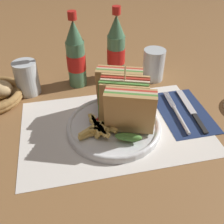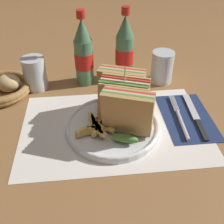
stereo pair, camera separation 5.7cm
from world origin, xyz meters
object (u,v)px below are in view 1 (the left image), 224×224
Objects in this scene: coke_bottle_far at (116,49)px; club_sandwich at (124,101)px; fork at (178,115)px; glass_near at (153,67)px; glass_far at (27,80)px; plate_main at (114,126)px; coke_bottle_near at (76,56)px; knife at (192,110)px.

club_sandwich is at bearing -98.13° from coke_bottle_far.
glass_near is at bearing 93.56° from fork.
glass_far is (-0.40, 0.21, 0.04)m from fork.
coke_bottle_far is at bearing 75.93° from plate_main.
coke_bottle_near is 0.25m from glass_near.
plate_main is 1.22× the size of knife.
fork is 0.05m from knife.
club_sandwich is 0.26m from glass_near.
coke_bottle_far is at bearing 7.02° from glass_far.
club_sandwich is 0.24m from coke_bottle_far.
knife is at bearing 2.67° from club_sandwich.
club_sandwich is 0.32m from glass_far.
coke_bottle_far is (-0.12, 0.25, 0.09)m from fork.
glass_far is (-0.44, 0.20, 0.04)m from knife.
coke_bottle_far is 2.27× the size of glass_near.
plate_main is 0.31m from glass_far.
coke_bottle_far is at bearing 118.66° from fork.
plate_main is 1.04× the size of coke_bottle_far.
knife is at bearing -76.53° from glass_near.
glass_near is at bearing 53.72° from club_sandwich.
coke_bottle_near reaches higher than fork.
coke_bottle_far reaches higher than glass_near.
glass_near is 1.00× the size of glass_far.
plate_main is 1.04× the size of coke_bottle_near.
club_sandwich is at bearing -173.99° from knife.
plate_main reaches higher than fork.
glass_far is (-0.22, 0.22, 0.03)m from plate_main.
coke_bottle_near reaches higher than plate_main.
knife is at bearing 22.10° from fork.
glass_near reaches higher than knife.
coke_bottle_near is at bearing -172.30° from coke_bottle_far.
fork is at bearing 2.45° from plate_main.
knife is 0.49m from glass_far.
club_sandwich reaches higher than glass_near.
coke_bottle_near is (-0.06, 0.24, 0.09)m from plate_main.
glass_near is (0.24, -0.02, -0.06)m from coke_bottle_near.
club_sandwich is (0.03, 0.01, 0.07)m from plate_main.
coke_bottle_near is at bearing 112.75° from club_sandwich.
glass_far is at bearing -173.56° from coke_bottle_near.
coke_bottle_near is 0.13m from coke_bottle_far.
glass_near is (0.15, 0.21, -0.03)m from club_sandwich.
fork is (0.15, -0.01, -0.07)m from club_sandwich.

